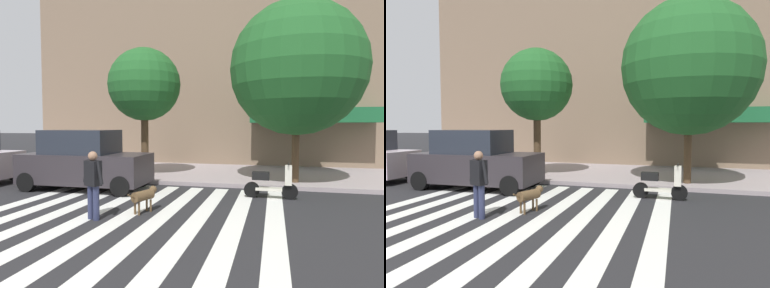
# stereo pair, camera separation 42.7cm
# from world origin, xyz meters

# --- Properties ---
(ground_plane) EXTENTS (160.00, 160.00, 0.00)m
(ground_plane) POSITION_xyz_m (0.00, 5.55, 0.00)
(ground_plane) COLOR #232326
(sidewalk_far) EXTENTS (80.00, 6.00, 0.15)m
(sidewalk_far) POSITION_xyz_m (0.00, 14.10, 0.07)
(sidewalk_far) COLOR #9C8E91
(sidewalk_far) RESTS_ON ground_plane
(crosswalk_stripes) EXTENTS (7.65, 10.50, 0.01)m
(crosswalk_stripes) POSITION_xyz_m (0.84, 5.55, 0.00)
(crosswalk_stripes) COLOR silver
(crosswalk_stripes) RESTS_ON ground_plane
(parked_car_behind_first) EXTENTS (4.45, 2.01, 2.10)m
(parked_car_behind_first) POSITION_xyz_m (-2.09, 9.65, 0.99)
(parked_car_behind_first) COLOR #2F2A2E
(parked_car_behind_first) RESTS_ON ground_plane
(parked_scooter) EXTENTS (1.63, 0.50, 1.11)m
(parked_scooter) POSITION_xyz_m (4.32, 9.70, 0.48)
(parked_scooter) COLOR black
(parked_scooter) RESTS_ON ground_plane
(street_tree_nearest) EXTENTS (3.03, 3.03, 5.33)m
(street_tree_nearest) POSITION_xyz_m (-0.89, 12.32, 3.94)
(street_tree_nearest) COLOR #4C3823
(street_tree_nearest) RESTS_ON sidewalk_far
(street_tree_middle) EXTENTS (4.88, 4.88, 6.63)m
(street_tree_middle) POSITION_xyz_m (5.17, 12.03, 4.33)
(street_tree_middle) COLOR #4C3823
(street_tree_middle) RESTS_ON sidewalk_far
(pedestrian_dog_walker) EXTENTS (0.69, 0.36, 1.64)m
(pedestrian_dog_walker) POSITION_xyz_m (0.23, 6.29, 0.93)
(pedestrian_dog_walker) COLOR #282D4C
(pedestrian_dog_walker) RESTS_ON ground_plane
(dog_on_leash) EXTENTS (0.50, 0.99, 0.65)m
(dog_on_leash) POSITION_xyz_m (1.17, 7.18, 0.44)
(dog_on_leash) COLOR brown
(dog_on_leash) RESTS_ON ground_plane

